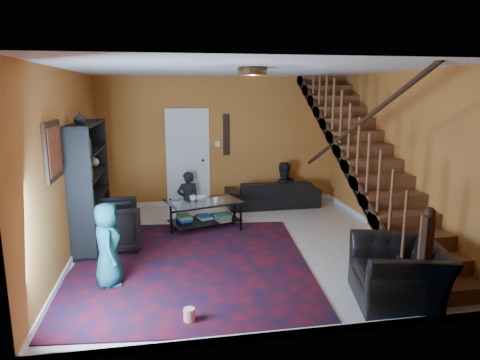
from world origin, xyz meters
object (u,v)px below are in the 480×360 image
(bookshelf, at_px, (91,186))
(armchair_left, at_px, (112,226))
(sofa, at_px, (272,193))
(coffee_table, at_px, (205,212))
(armchair_right, at_px, (399,273))

(bookshelf, relative_size, armchair_left, 2.31)
(sofa, xyz_separation_m, coffee_table, (-1.60, -1.24, -0.00))
(bookshelf, height_order, armchair_right, bookshelf)
(sofa, relative_size, armchair_left, 2.31)
(armchair_left, relative_size, armchair_right, 0.78)
(armchair_left, xyz_separation_m, armchair_right, (3.55, -2.38, -0.03))
(bookshelf, height_order, armchair_left, bookshelf)
(coffee_table, bearing_deg, armchair_left, -150.12)
(armchair_left, bearing_deg, armchair_right, -131.07)
(bookshelf, xyz_separation_m, armchair_right, (3.90, -2.81, -0.60))
(bookshelf, bearing_deg, armchair_left, -50.25)
(bookshelf, xyz_separation_m, armchair_left, (0.35, -0.43, -0.57))
(sofa, height_order, armchair_right, armchair_right)
(bookshelf, xyz_separation_m, sofa, (3.50, 1.70, -0.67))
(sofa, bearing_deg, coffee_table, 36.28)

